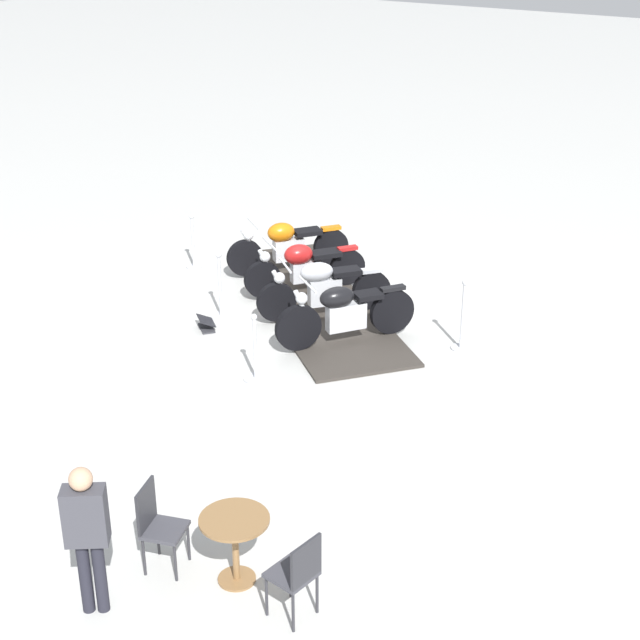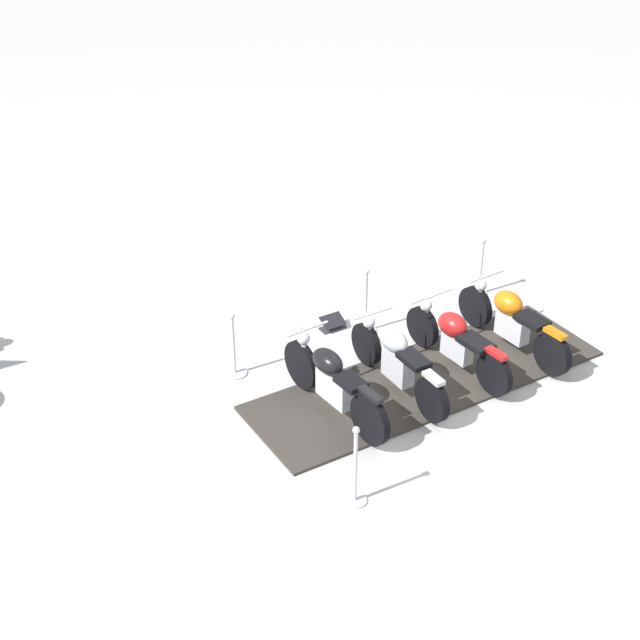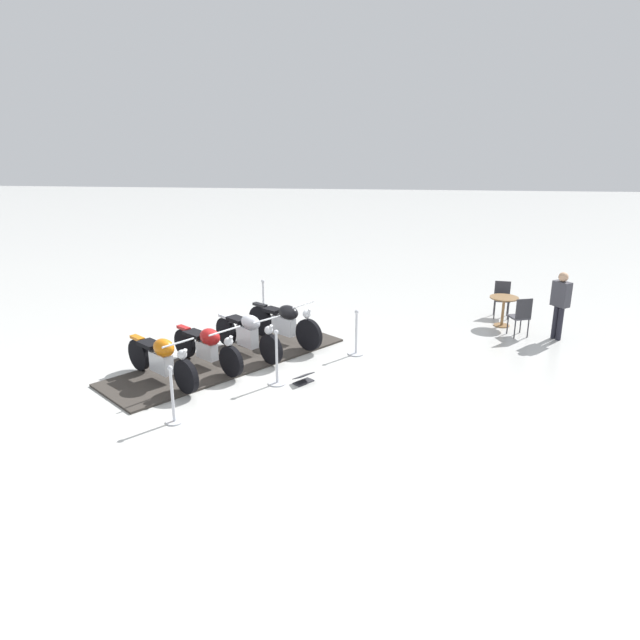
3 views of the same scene
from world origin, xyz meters
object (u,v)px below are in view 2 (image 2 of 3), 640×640
at_px(stanchion_right_mid, 365,313).
at_px(stanchion_right_rear, 234,356).
at_px(motorcycle_maroon, 456,339).
at_px(motorcycle_black, 332,381).
at_px(info_placard, 333,325).
at_px(motorcycle_chrome, 397,360).
at_px(stanchion_left_rear, 355,476).
at_px(motorcycle_copper, 511,320).
at_px(stanchion_right_front, 480,275).

bearing_deg(stanchion_right_mid, stanchion_right_rear, 50.41).
height_order(motorcycle_maroon, motorcycle_black, motorcycle_black).
xyz_separation_m(motorcycle_maroon, info_placard, (2.02, -0.49, -0.44)).
xyz_separation_m(motorcycle_chrome, stanchion_left_rear, (-0.14, 2.38, -0.13)).
height_order(stanchion_left_rear, stanchion_right_rear, stanchion_left_rear).
bearing_deg(stanchion_left_rear, motorcycle_copper, -106.53).
bearing_deg(stanchion_right_mid, stanchion_right_front, -129.59).
relative_size(motorcycle_maroon, motorcycle_chrome, 1.02).
relative_size(motorcycle_copper, stanchion_right_rear, 1.86).
relative_size(stanchion_left_rear, info_placard, 2.55).
height_order(motorcycle_black, stanchion_right_mid, stanchion_right_mid).
bearing_deg(stanchion_right_front, motorcycle_black, 72.43).
xyz_separation_m(stanchion_left_rear, stanchion_right_front, (-0.43, -5.50, -0.03)).
bearing_deg(motorcycle_copper, motorcycle_maroon, 87.22).
distance_m(motorcycle_chrome, stanchion_right_mid, 1.65).
relative_size(motorcycle_chrome, info_placard, 4.05).
bearing_deg(motorcycle_black, motorcycle_copper, -94.48).
xyz_separation_m(motorcycle_chrome, stanchion_right_mid, (0.87, -1.39, -0.19)).
bearing_deg(motorcycle_chrome, info_placard, -3.35).
bearing_deg(info_placard, motorcycle_maroon, -64.15).
relative_size(motorcycle_maroon, stanchion_left_rear, 1.61).
bearing_deg(motorcycle_maroon, motorcycle_black, 86.44).
height_order(stanchion_right_front, info_placard, stanchion_right_front).
bearing_deg(motorcycle_copper, motorcycle_black, 87.17).
bearing_deg(info_placard, stanchion_right_front, -6.95).
distance_m(motorcycle_chrome, motorcycle_black, 1.04).
distance_m(stanchion_right_front, stanchion_right_mid, 2.26).
relative_size(motorcycle_copper, info_placard, 4.29).
relative_size(motorcycle_copper, stanchion_right_mid, 1.71).
bearing_deg(motorcycle_copper, stanchion_right_mid, 42.36).
xyz_separation_m(stanchion_left_rear, info_placard, (1.50, -3.67, -0.32)).
bearing_deg(motorcycle_copper, stanchion_left_rear, 110.33).
distance_m(motorcycle_copper, stanchion_left_rear, 4.15).
bearing_deg(stanchion_left_rear, stanchion_right_rear, -39.59).
bearing_deg(stanchion_left_rear, motorcycle_maroon, -99.25).
height_order(motorcycle_maroon, stanchion_right_front, stanchion_right_front).
distance_m(motorcycle_black, stanchion_left_rear, 1.78).
bearing_deg(motorcycle_maroon, motorcycle_chrome, 86.68).
relative_size(motorcycle_chrome, stanchion_left_rear, 1.59).
bearing_deg(info_placard, stanchion_right_rear, -170.19).
xyz_separation_m(motorcycle_maroon, stanchion_right_mid, (1.52, -0.59, -0.18)).
bearing_deg(stanchion_right_mid, stanchion_left_rear, 104.97).
xyz_separation_m(motorcycle_black, stanchion_left_rear, (-0.81, 1.58, -0.15)).
bearing_deg(motorcycle_copper, motorcycle_chrome, 87.31).
relative_size(motorcycle_copper, stanchion_right_front, 1.84).
bearing_deg(stanchion_right_front, motorcycle_chrome, 79.60).
bearing_deg(motorcycle_copper, stanchion_right_rear, 65.15).
bearing_deg(info_placard, motorcycle_black, -122.06).
distance_m(motorcycle_copper, stanchion_right_rear, 4.12).
height_order(motorcycle_black, stanchion_left_rear, stanchion_left_rear).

